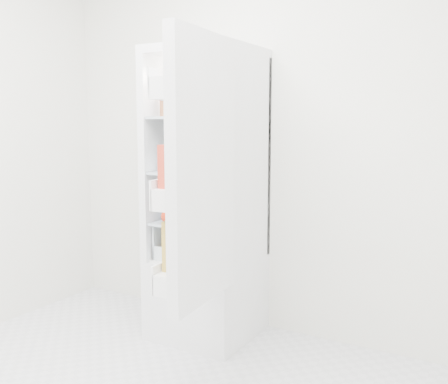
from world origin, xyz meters
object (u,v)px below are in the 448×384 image
Objects in this scene: refrigerator at (210,231)px; red_cabbage at (225,208)px; mushroom_bowl at (181,213)px; fridge_door at (198,176)px.

red_cabbage is at bearing -26.84° from refrigerator.
mushroom_bowl is 0.11× the size of fridge_door.
refrigerator is 1.38× the size of fridge_door.
refrigerator is 9.97× the size of red_cabbage.
refrigerator reaches higher than red_cabbage.
mushroom_bowl is (-0.32, -0.01, -0.06)m from red_cabbage.
refrigerator is 0.24m from red_cabbage.
fridge_door is at bearing -48.00° from mushroom_bowl.
refrigerator reaches higher than mushroom_bowl.
refrigerator reaches higher than fridge_door.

